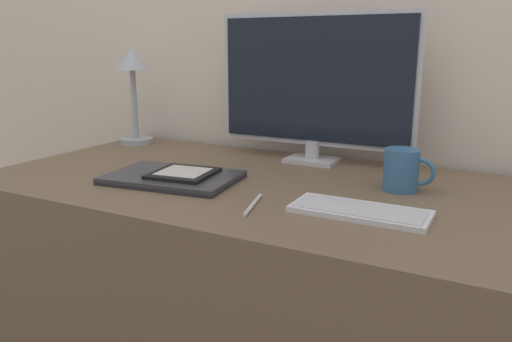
{
  "coord_description": "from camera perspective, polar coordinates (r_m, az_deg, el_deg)",
  "views": [
    {
      "loc": [
        0.55,
        -0.96,
        1.05
      ],
      "look_at": [
        0.02,
        0.04,
        0.76
      ],
      "focal_mm": 35.0,
      "sensor_mm": 36.0,
      "label": 1
    }
  ],
  "objects": [
    {
      "name": "desk",
      "position": [
        1.42,
        1.55,
        -15.13
      ],
      "size": [
        1.53,
        0.74,
        0.7
      ],
      "color": "brown",
      "rests_on": "ground_plane"
    },
    {
      "name": "monitor",
      "position": [
        1.5,
        6.69,
        9.82
      ],
      "size": [
        0.61,
        0.11,
        0.44
      ],
      "color": "#B7B7BC",
      "rests_on": "desk"
    },
    {
      "name": "ereader",
      "position": [
        1.31,
        -8.3,
        -0.24
      ],
      "size": [
        0.17,
        0.17,
        0.01
      ],
      "color": "black",
      "rests_on": "laptop"
    },
    {
      "name": "laptop",
      "position": [
        1.32,
        -9.5,
        -0.74
      ],
      "size": [
        0.36,
        0.26,
        0.02
      ],
      "color": "#232328",
      "rests_on": "desk"
    },
    {
      "name": "pen",
      "position": [
        1.1,
        -0.37,
        -3.87
      ],
      "size": [
        0.04,
        0.14,
        0.01
      ],
      "color": "silver",
      "rests_on": "desk"
    },
    {
      "name": "desk_lamp",
      "position": [
        1.83,
        -13.89,
        10.21
      ],
      "size": [
        0.12,
        0.12,
        0.34
      ],
      "color": "#999EA8",
      "rests_on": "desk"
    },
    {
      "name": "coffee_mug",
      "position": [
        1.26,
        16.36,
        0.12
      ],
      "size": [
        0.12,
        0.08,
        0.1
      ],
      "color": "#336089",
      "rests_on": "desk"
    },
    {
      "name": "keyboard",
      "position": [
        1.07,
        11.77,
        -4.49
      ],
      "size": [
        0.29,
        0.12,
        0.01
      ],
      "color": "silver",
      "rests_on": "desk"
    }
  ]
}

